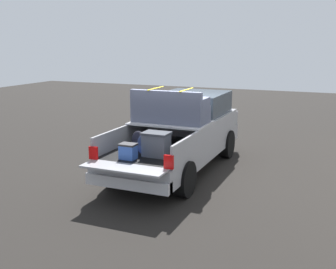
# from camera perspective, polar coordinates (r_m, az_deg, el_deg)

# --- Properties ---
(ground_plane) EXTENTS (40.00, 40.00, 0.00)m
(ground_plane) POSITION_cam_1_polar(r_m,az_deg,el_deg) (11.24, 1.21, -4.87)
(ground_plane) COLOR black
(pickup_truck) EXTENTS (6.05, 2.06, 2.23)m
(pickup_truck) POSITION_cam_1_polar(r_m,az_deg,el_deg) (11.33, 1.96, 0.41)
(pickup_truck) COLOR gray
(pickup_truck) RESTS_ON ground_plane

